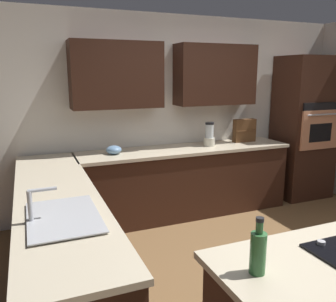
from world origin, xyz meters
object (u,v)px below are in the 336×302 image
Objects in this scene: spice_rack at (244,130)px; oil_bottle at (258,251)px; mixing_bowl at (114,150)px; blender at (209,136)px; sink_unit at (62,216)px; wall_oven at (304,128)px.

spice_rack is 3.42m from oil_bottle.
spice_rack is at bearing -177.89° from mixing_bowl.
sink_unit is at bearing 40.31° from blender.
wall_oven is 3.99m from oil_bottle.
wall_oven is 11.25× the size of mixing_bowl.
blender is (1.60, -0.01, -0.01)m from wall_oven.
spice_rack is 1.14× the size of oil_bottle.
spice_rack is (-2.68, -1.83, 0.14)m from sink_unit.
wall_oven is at bearing 179.50° from blender.
spice_rack reaches higher than mixing_bowl.
wall_oven is 7.27× the size of oil_bottle.
blender is at bearing 6.65° from spice_rack.
sink_unit is 1.93m from mixing_bowl.
blender is 0.96× the size of spice_rack.
wall_oven is 6.37× the size of spice_rack.
sink_unit is (3.68, 1.75, -0.13)m from wall_oven.
sink_unit is 2.73m from blender.
wall_oven reaches higher than sink_unit.
sink_unit is at bearing 34.39° from spice_rack.
spice_rack is at bearing -145.61° from sink_unit.
blender is 0.60m from spice_rack.
mixing_bowl is at bearing -113.82° from sink_unit.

